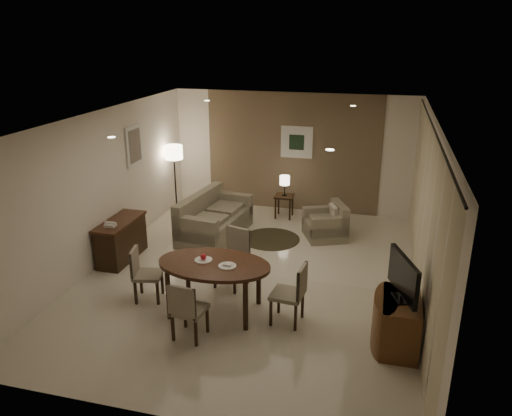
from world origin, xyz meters
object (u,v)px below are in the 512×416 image
(chair_left, at_px, (148,274))
(chair_right, at_px, (287,294))
(console_desk, at_px, (121,240))
(tv_cabinet, at_px, (400,323))
(armchair, at_px, (325,221))
(side_table, at_px, (284,206))
(chair_near, at_px, (190,309))
(floor_lamp, at_px, (175,180))
(chair_far, at_px, (231,259))
(dining_table, at_px, (215,287))
(sofa, at_px, (215,216))

(chair_left, distance_m, chair_right, 2.21)
(console_desk, height_order, tv_cabinet, console_desk)
(armchair, distance_m, side_table, 1.40)
(side_table, bearing_deg, tv_cabinet, -60.82)
(chair_near, distance_m, floor_lamp, 5.04)
(floor_lamp, bearing_deg, chair_near, -64.77)
(chair_far, bearing_deg, side_table, 102.74)
(chair_right, bearing_deg, console_desk, -105.19)
(console_desk, height_order, chair_near, chair_near)
(chair_right, height_order, floor_lamp, floor_lamp)
(armchair, bearing_deg, chair_right, -25.81)
(tv_cabinet, distance_m, floor_lamp, 6.37)
(chair_left, bearing_deg, side_table, -30.84)
(chair_left, bearing_deg, chair_near, -141.34)
(tv_cabinet, height_order, armchair, armchair)
(dining_table, xyz_separation_m, chair_right, (1.10, -0.02, 0.06))
(tv_cabinet, height_order, chair_right, chair_right)
(tv_cabinet, bearing_deg, sofa, 140.42)
(chair_right, xyz_separation_m, armchair, (0.14, 3.23, -0.10))
(chair_left, height_order, armchair, chair_left)
(sofa, height_order, floor_lamp, floor_lamp)
(dining_table, height_order, floor_lamp, floor_lamp)
(console_desk, distance_m, floor_lamp, 2.59)
(tv_cabinet, relative_size, sofa, 0.49)
(console_desk, relative_size, tv_cabinet, 1.33)
(dining_table, xyz_separation_m, armchair, (1.23, 3.21, -0.04))
(console_desk, xyz_separation_m, sofa, (1.30, 1.47, 0.06))
(tv_cabinet, relative_size, dining_table, 0.54)
(dining_table, height_order, chair_far, chair_far)
(console_desk, height_order, floor_lamp, floor_lamp)
(side_table, height_order, floor_lamp, floor_lamp)
(tv_cabinet, xyz_separation_m, side_table, (-2.44, 4.37, -0.09))
(floor_lamp, bearing_deg, dining_table, -59.54)
(tv_cabinet, xyz_separation_m, sofa, (-3.59, 2.97, 0.08))
(sofa, bearing_deg, armchair, -70.28)
(console_desk, bearing_deg, side_table, 49.59)
(chair_left, bearing_deg, console_desk, 30.25)
(side_table, bearing_deg, floor_lamp, -172.53)
(chair_left, bearing_deg, chair_right, -105.36)
(dining_table, bearing_deg, chair_right, -0.89)
(chair_left, distance_m, sofa, 2.68)
(dining_table, relative_size, chair_right, 1.85)
(armchair, xyz_separation_m, floor_lamp, (-3.49, 0.62, 0.43))
(chair_near, height_order, chair_right, chair_right)
(chair_near, relative_size, side_table, 1.68)
(console_desk, distance_m, dining_table, 2.58)
(tv_cabinet, height_order, chair_left, chair_left)
(chair_far, bearing_deg, sofa, 132.09)
(sofa, relative_size, side_table, 3.55)
(chair_far, height_order, side_table, chair_far)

